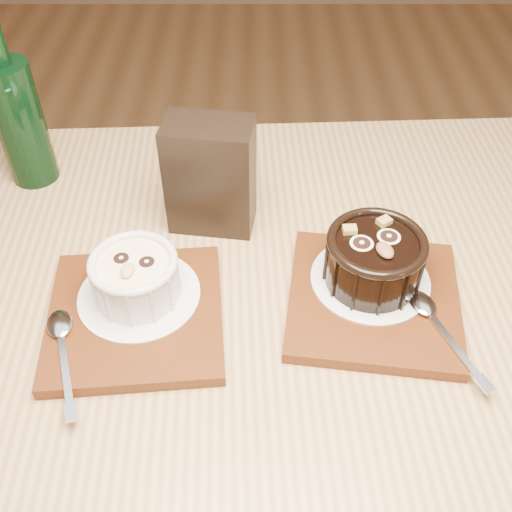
{
  "coord_description": "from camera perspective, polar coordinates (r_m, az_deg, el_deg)",
  "views": [
    {
      "loc": [
        0.03,
        -0.58,
        1.25
      ],
      "look_at": [
        0.03,
        -0.15,
        0.81
      ],
      "focal_mm": 42.0,
      "sensor_mm": 36.0,
      "label": 1
    }
  ],
  "objects": [
    {
      "name": "ramekin_dark",
      "position": [
        0.64,
        11.21,
        -0.13
      ],
      "size": [
        0.11,
        0.11,
        0.06
      ],
      "rotation": [
        0.0,
        0.0,
        0.33
      ],
      "color": "black",
      "rests_on": "doily_right"
    },
    {
      "name": "spoon_left",
      "position": [
        0.62,
        -17.93,
        -8.55
      ],
      "size": [
        0.07,
        0.14,
        0.01
      ],
      "primitive_type": null,
      "rotation": [
        0.0,
        0.0,
        0.32
      ],
      "color": "silver",
      "rests_on": "tray_left"
    },
    {
      "name": "tray_right",
      "position": [
        0.66,
        11.1,
        -4.1
      ],
      "size": [
        0.2,
        0.2,
        0.01
      ],
      "primitive_type": "cube",
      "rotation": [
        0.0,
        0.0,
        -0.13
      ],
      "color": "#55270E",
      "rests_on": "table"
    },
    {
      "name": "doily_left",
      "position": [
        0.65,
        -11.06,
        -3.62
      ],
      "size": [
        0.13,
        0.13,
        0.0
      ],
      "primitive_type": "cylinder",
      "color": "white",
      "rests_on": "tray_left"
    },
    {
      "name": "ramekin_white",
      "position": [
        0.63,
        -11.42,
        -1.86
      ],
      "size": [
        0.09,
        0.09,
        0.05
      ],
      "rotation": [
        0.0,
        0.0,
        -0.19
      ],
      "color": "silver",
      "rests_on": "doily_left"
    },
    {
      "name": "spoon_right",
      "position": [
        0.63,
        17.25,
        -6.55
      ],
      "size": [
        0.07,
        0.13,
        0.01
      ],
      "primitive_type": null,
      "rotation": [
        0.0,
        0.0,
        0.38
      ],
      "color": "silver",
      "rests_on": "tray_right"
    },
    {
      "name": "green_bottle",
      "position": [
        0.82,
        -21.65,
        12.03
      ],
      "size": [
        0.06,
        0.06,
        0.23
      ],
      "color": "black",
      "rests_on": "table"
    },
    {
      "name": "doily_right",
      "position": [
        0.67,
        10.82,
        -2.17
      ],
      "size": [
        0.13,
        0.13,
        0.0
      ],
      "primitive_type": "cylinder",
      "color": "white",
      "rests_on": "tray_right"
    },
    {
      "name": "ground",
      "position": [
        1.37,
        -1.48,
        -20.23
      ],
      "size": [
        5.0,
        5.0,
        0.0
      ],
      "primitive_type": "plane",
      "color": "brown",
      "rests_on": "ground"
    },
    {
      "name": "tray_left",
      "position": [
        0.64,
        -11.37,
        -5.59
      ],
      "size": [
        0.19,
        0.19,
        0.01
      ],
      "primitive_type": "cube",
      "rotation": [
        0.0,
        0.0,
        0.09
      ],
      "color": "#55270E",
      "rests_on": "table"
    },
    {
      "name": "condiment_stand",
      "position": [
        0.7,
        -4.34,
        7.61
      ],
      "size": [
        0.11,
        0.07,
        0.14
      ],
      "primitive_type": "cube",
      "rotation": [
        0.0,
        0.0,
        -0.14
      ],
      "color": "black",
      "rests_on": "table"
    },
    {
      "name": "table",
      "position": [
        0.7,
        -2.14,
        -12.31
      ],
      "size": [
        1.23,
        0.85,
        0.75
      ],
      "rotation": [
        0.0,
        0.0,
        0.04
      ],
      "color": "olive",
      "rests_on": "ground"
    }
  ]
}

